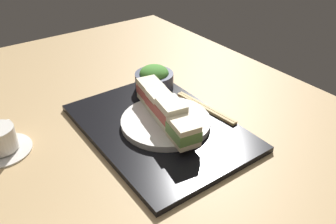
# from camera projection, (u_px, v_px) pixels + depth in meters

# --- Properties ---
(ground_plane) EXTENTS (1.40, 1.00, 0.03)m
(ground_plane) POSITION_uv_depth(u_px,v_px,m) (143.00, 127.00, 0.86)
(ground_plane) COLOR tan
(serving_tray) EXTENTS (0.43, 0.31, 0.01)m
(serving_tray) POSITION_uv_depth(u_px,v_px,m) (159.00, 127.00, 0.82)
(serving_tray) COLOR black
(serving_tray) RESTS_ON ground_plane
(sandwich_plate) EXTENTS (0.21, 0.21, 0.02)m
(sandwich_plate) POSITION_uv_depth(u_px,v_px,m) (166.00, 122.00, 0.81)
(sandwich_plate) COLOR silver
(sandwich_plate) RESTS_ON serving_tray
(sandwich_nearmost) EXTENTS (0.08, 0.06, 0.05)m
(sandwich_nearmost) POSITION_uv_depth(u_px,v_px,m) (184.00, 131.00, 0.72)
(sandwich_nearmost) COLOR beige
(sandwich_nearmost) RESTS_ON sandwich_plate
(sandwich_inner_near) EXTENTS (0.08, 0.06, 0.06)m
(sandwich_inner_near) POSITION_uv_depth(u_px,v_px,m) (171.00, 114.00, 0.77)
(sandwich_inner_near) COLOR #EFE5C1
(sandwich_inner_near) RESTS_ON sandwich_plate
(sandwich_inner_far) EXTENTS (0.08, 0.06, 0.05)m
(sandwich_inner_far) POSITION_uv_depth(u_px,v_px,m) (160.00, 103.00, 0.82)
(sandwich_inner_far) COLOR #EFE5C1
(sandwich_inner_far) RESTS_ON sandwich_plate
(sandwich_farmost) EXTENTS (0.08, 0.06, 0.05)m
(sandwich_farmost) POSITION_uv_depth(u_px,v_px,m) (151.00, 91.00, 0.86)
(sandwich_farmost) COLOR beige
(sandwich_farmost) RESTS_ON sandwich_plate
(salad_bowl) EXTENTS (0.11, 0.11, 0.07)m
(salad_bowl) POSITION_uv_depth(u_px,v_px,m) (154.00, 78.00, 0.95)
(salad_bowl) COLOR #33384C
(salad_bowl) RESTS_ON serving_tray
(chopsticks_pair) EXTENTS (0.19, 0.03, 0.01)m
(chopsticks_pair) POSITION_uv_depth(u_px,v_px,m) (205.00, 108.00, 0.87)
(chopsticks_pair) COLOR tan
(chopsticks_pair) RESTS_ON serving_tray
(coffee_cup) EXTENTS (0.12, 0.12, 0.06)m
(coffee_cup) POSITION_uv_depth(u_px,v_px,m) (0.00, 141.00, 0.74)
(coffee_cup) COLOR silver
(coffee_cup) RESTS_ON ground_plane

